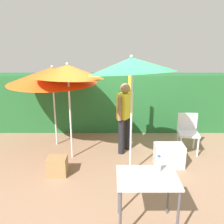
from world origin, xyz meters
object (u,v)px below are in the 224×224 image
(person_vendor, at_px, (124,113))
(umbrella_orange, at_px, (67,71))
(chair_plastic, at_px, (187,130))
(folding_table, at_px, (147,183))
(umbrella_rainbow, at_px, (131,66))
(umbrella_yellow, at_px, (52,75))
(crate_cardboard, at_px, (57,166))
(bottle_water, at_px, (158,164))
(cooler_box, at_px, (168,155))

(person_vendor, bearing_deg, umbrella_orange, -165.28)
(chair_plastic, bearing_deg, folding_table, -118.16)
(person_vendor, distance_m, folding_table, 2.39)
(umbrella_rainbow, bearing_deg, folding_table, -84.88)
(umbrella_yellow, distance_m, person_vendor, 1.87)
(crate_cardboard, relative_size, folding_table, 0.46)
(chair_plastic, height_order, bottle_water, bottle_water)
(umbrella_orange, relative_size, chair_plastic, 2.34)
(umbrella_yellow, relative_size, crate_cardboard, 5.59)
(crate_cardboard, bearing_deg, bottle_water, -36.13)
(umbrella_orange, relative_size, folding_table, 2.60)
(umbrella_orange, bearing_deg, chair_plastic, 6.57)
(person_vendor, relative_size, folding_table, 2.35)
(cooler_box, height_order, crate_cardboard, cooler_box)
(umbrella_yellow, height_order, person_vendor, umbrella_yellow)
(crate_cardboard, xyz_separation_m, folding_table, (1.51, -1.34, 0.50))
(umbrella_yellow, bearing_deg, folding_table, -56.33)
(cooler_box, bearing_deg, umbrella_rainbow, -160.68)
(bottle_water, bearing_deg, cooler_box, 70.92)
(umbrella_orange, relative_size, umbrella_yellow, 1.02)
(folding_table, distance_m, bottle_water, 0.29)
(umbrella_rainbow, distance_m, umbrella_yellow, 2.21)
(umbrella_rainbow, relative_size, crate_cardboard, 6.34)
(umbrella_orange, height_order, person_vendor, umbrella_orange)
(umbrella_yellow, height_order, cooler_box, umbrella_yellow)
(umbrella_yellow, relative_size, bottle_water, 8.54)
(umbrella_yellow, distance_m, crate_cardboard, 2.11)
(bottle_water, bearing_deg, umbrella_yellow, 127.15)
(umbrella_rainbow, bearing_deg, bottle_water, -77.38)
(umbrella_orange, distance_m, crate_cardboard, 1.86)
(umbrella_orange, height_order, cooler_box, umbrella_orange)
(umbrella_orange, relative_size, crate_cardboard, 5.68)
(crate_cardboard, height_order, folding_table, folding_table)
(umbrella_rainbow, bearing_deg, umbrella_yellow, 141.50)
(cooler_box, bearing_deg, bottle_water, -109.08)
(bottle_water, bearing_deg, crate_cardboard, 143.87)
(bottle_water, bearing_deg, folding_table, -142.97)
(person_vendor, bearing_deg, umbrella_rainbow, -86.98)
(cooler_box, bearing_deg, person_vendor, 141.63)
(person_vendor, height_order, cooler_box, person_vendor)
(umbrella_orange, relative_size, cooler_box, 3.53)
(chair_plastic, bearing_deg, cooler_box, -129.59)
(crate_cardboard, bearing_deg, person_vendor, 37.93)
(umbrella_yellow, distance_m, folding_table, 3.46)
(person_vendor, bearing_deg, folding_table, -85.75)
(cooler_box, distance_m, crate_cardboard, 2.23)
(umbrella_orange, height_order, crate_cardboard, umbrella_orange)
(crate_cardboard, height_order, bottle_water, bottle_water)
(chair_plastic, bearing_deg, bottle_water, -116.24)
(chair_plastic, distance_m, bottle_water, 2.53)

